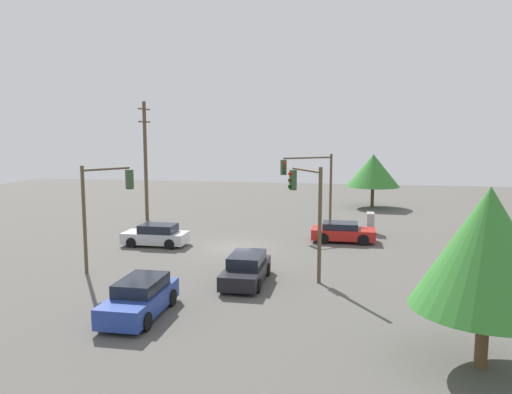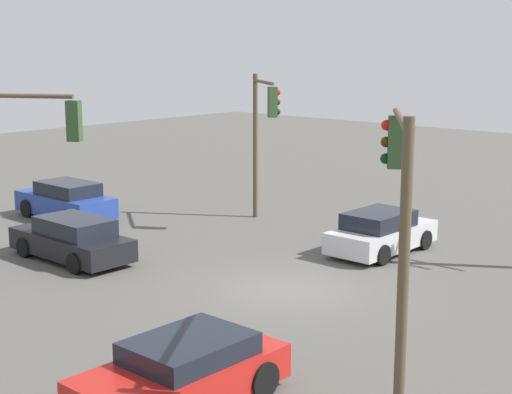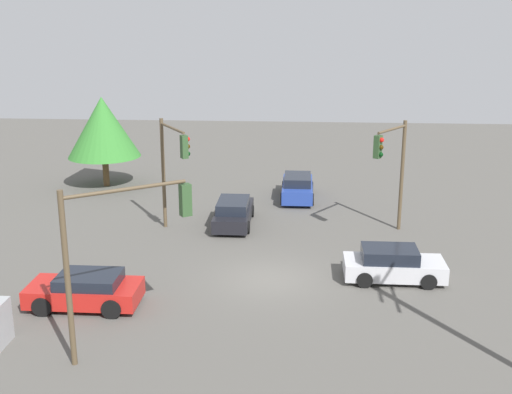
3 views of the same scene
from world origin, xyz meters
The scene contains 9 objects.
ground_plane centered at (0.00, 0.00, 0.00)m, with size 80.00×80.00×0.00m, color #54514C.
sedan_silver centered at (-0.30, 4.95, 0.66)m, with size 1.90×4.03×1.37m.
sedan_blue centered at (-11.94, 0.99, 0.71)m, with size 4.33×1.86×1.46m.
sedan_dark centered at (-6.91, -2.23, 0.66)m, with size 4.38×1.86×1.37m.
sedan_red centered at (2.98, -6.68, 0.64)m, with size 2.02×4.09×1.28m.
traffic_signal_main centered at (-5.87, 5.49, 3.74)m, with size 2.48×1.81×5.51m.
traffic_signal_cross centered at (-5.28, -4.98, 3.79)m, with size 2.85×1.91×5.55m.
traffic_signal_aux centered at (6.03, -4.34, 3.86)m, with size 2.58×3.52×5.58m.
tree_far centered at (-14.13, -11.05, 3.73)m, with size 4.46×4.46×5.60m.
Camera 3 is at (24.23, 1.14, 10.42)m, focal length 45.00 mm.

